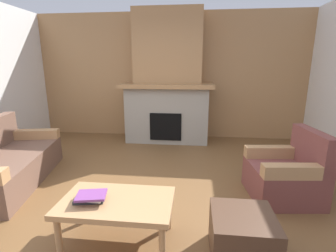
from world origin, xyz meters
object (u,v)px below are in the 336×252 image
at_px(fireplace, 168,86).
at_px(couch, 4,164).
at_px(ottoman, 242,236).
at_px(armchair, 287,175).
at_px(coffee_table, 117,205).

distance_m(fireplace, couch, 3.19).
bearing_deg(couch, ottoman, -18.83).
distance_m(couch, armchair, 3.72).
distance_m(couch, ottoman, 3.17).
bearing_deg(couch, fireplace, 49.35).
xyz_separation_m(fireplace, coffee_table, (-0.09, -3.28, -0.79)).
distance_m(armchair, ottoman, 1.31).
bearing_deg(fireplace, coffee_table, -91.60).
xyz_separation_m(couch, armchair, (3.72, 0.06, 0.01)).
height_order(fireplace, coffee_table, fireplace).
xyz_separation_m(couch, ottoman, (3.00, -1.02, -0.09)).
bearing_deg(armchair, fireplace, 127.30).
height_order(fireplace, couch, fireplace).
relative_size(armchair, ottoman, 1.63).
bearing_deg(ottoman, armchair, 56.46).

